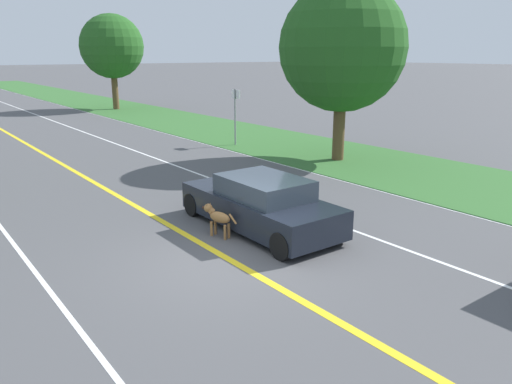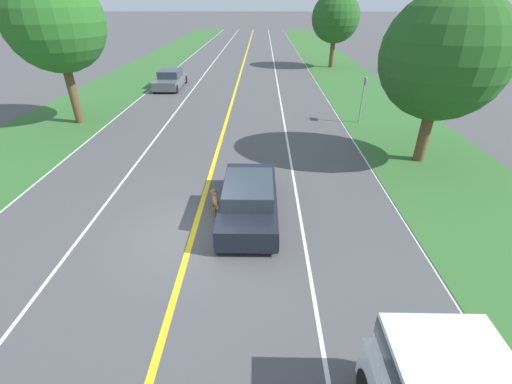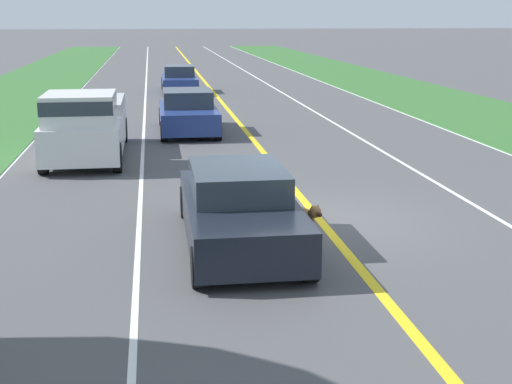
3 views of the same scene
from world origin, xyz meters
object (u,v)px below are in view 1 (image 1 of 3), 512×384
Objects in this scene: dog at (217,217)px; roadside_tree_right_far at (112,47)px; ego_car at (260,204)px; street_sign at (235,110)px; roadside_tree_right_near at (342,48)px.

dog is 0.15× the size of roadside_tree_right_far.
street_sign is (6.24, 10.12, 1.04)m from ego_car.
street_sign is (-1.53, -18.75, -3.09)m from roadside_tree_right_far.
dog is 30.35m from roadside_tree_right_far.
dog is at bearing -107.30° from roadside_tree_right_far.
roadside_tree_right_near is at bearing -90.31° from roadside_tree_right_far.
roadside_tree_right_near reaches higher than dog.
roadside_tree_right_far is at bearing 57.03° from dog.
roadside_tree_right_near is 6.24m from street_sign.
roadside_tree_right_far is 19.07m from street_sign.
ego_car is 30.18m from roadside_tree_right_far.
dog is 10.68m from roadside_tree_right_near.
roadside_tree_right_far is at bearing 74.94° from ego_car.
street_sign is (7.41, 9.94, 1.18)m from dog.
street_sign reaches higher than dog.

